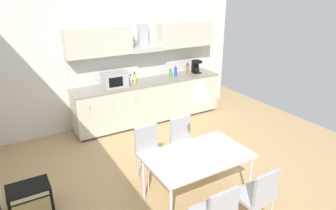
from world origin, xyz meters
TOP-DOWN VIEW (x-y plane):
  - ground_plane at (0.00, 0.00)m, footprint 7.37×7.54m
  - wall_back at (0.00, 2.56)m, footprint 5.90×0.10m
  - kitchen_counter at (0.63, 2.18)m, footprint 3.35×0.69m
  - backsplash_tile at (0.63, 2.50)m, footprint 3.33×0.02m
  - upper_wall_cabinets at (0.63, 2.34)m, footprint 3.33×0.40m
  - microwave at (-0.14, 2.18)m, footprint 0.48×0.35m
  - coffee_maker at (1.89, 2.21)m, footprint 0.18×0.19m
  - bottle_yellow at (0.30, 2.19)m, footprint 0.06×0.06m
  - bottle_white at (0.21, 2.20)m, footprint 0.07×0.07m
  - bottle_green at (1.20, 2.21)m, footprint 0.06×0.06m
  - bottle_brown at (1.63, 2.18)m, footprint 0.08×0.08m
  - bottle_blue at (1.34, 2.23)m, footprint 0.07×0.07m
  - dining_table at (-0.07, -0.63)m, footprint 1.39×0.85m
  - chair_far_right at (0.24, 0.18)m, footprint 0.42×0.42m
  - chair_far_left at (-0.39, 0.18)m, footprint 0.41×0.41m
  - chair_near_right at (0.24, -1.43)m, footprint 0.41×0.41m
  - guitar_amp at (-2.11, 0.24)m, footprint 0.52×0.37m
  - pendant_lamp at (-0.07, -0.63)m, footprint 0.32×0.32m

SIDE VIEW (x-z plane):
  - ground_plane at x=0.00m, z-range -0.02..0.00m
  - guitar_amp at x=-2.11m, z-range 0.00..0.44m
  - kitchen_counter at x=0.63m, z-range 0.00..0.93m
  - chair_far_right at x=0.24m, z-range 0.10..0.97m
  - chair_far_left at x=-0.39m, z-range 0.10..0.97m
  - chair_near_right at x=0.24m, z-range 0.10..0.97m
  - dining_table at x=-0.07m, z-range 0.32..1.07m
  - bottle_green at x=1.20m, z-range 0.91..1.10m
  - bottle_white at x=0.21m, z-range 0.91..1.11m
  - bottle_blue at x=1.34m, z-range 0.91..1.13m
  - bottle_yellow at x=0.30m, z-range 0.91..1.15m
  - bottle_brown at x=1.63m, z-range 0.91..1.18m
  - microwave at x=-0.14m, z-range 0.93..1.21m
  - coffee_maker at x=1.89m, z-range 0.93..1.23m
  - backsplash_tile at x=0.63m, z-range 0.93..1.49m
  - wall_back at x=0.00m, z-range 0.00..2.76m
  - pendant_lamp at x=-0.07m, z-range 1.56..1.78m
  - upper_wall_cabinets at x=0.63m, z-range 1.54..2.10m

